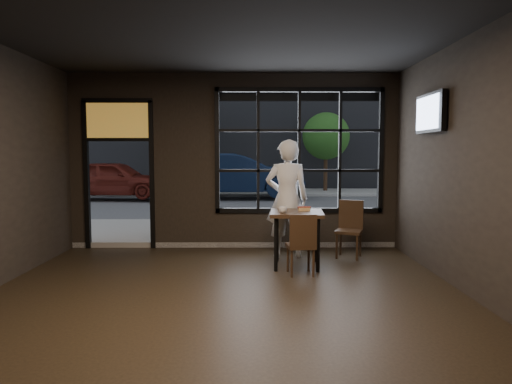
{
  "coord_description": "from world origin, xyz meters",
  "views": [
    {
      "loc": [
        0.35,
        -4.87,
        1.75
      ],
      "look_at": [
        0.4,
        2.2,
        1.15
      ],
      "focal_mm": 32.0,
      "sensor_mm": 36.0,
      "label": 1
    }
  ],
  "objects_px": {
    "chair_near": "(301,244)",
    "navy_car": "(238,175)",
    "man": "(287,199)",
    "cafe_table": "(297,239)"
  },
  "relations": [
    {
      "from": "man",
      "to": "navy_car",
      "type": "relative_size",
      "value": 0.4
    },
    {
      "from": "chair_near",
      "to": "man",
      "type": "distance_m",
      "value": 1.25
    },
    {
      "from": "man",
      "to": "cafe_table",
      "type": "bearing_deg",
      "value": 98.87
    },
    {
      "from": "chair_near",
      "to": "navy_car",
      "type": "xyz_separation_m",
      "value": [
        -1.26,
        10.98,
        0.48
      ]
    },
    {
      "from": "cafe_table",
      "to": "man",
      "type": "bearing_deg",
      "value": 103.01
    },
    {
      "from": "man",
      "to": "navy_car",
      "type": "bearing_deg",
      "value": -83.1
    },
    {
      "from": "navy_car",
      "to": "cafe_table",
      "type": "bearing_deg",
      "value": -174.19
    },
    {
      "from": "cafe_table",
      "to": "chair_near",
      "type": "bearing_deg",
      "value": -83.77
    },
    {
      "from": "chair_near",
      "to": "man",
      "type": "relative_size",
      "value": 0.45
    },
    {
      "from": "cafe_table",
      "to": "chair_near",
      "type": "distance_m",
      "value": 0.45
    }
  ]
}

